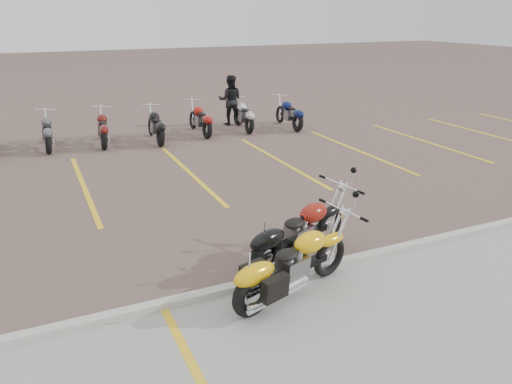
% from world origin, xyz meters
% --- Properties ---
extents(ground, '(100.00, 100.00, 0.00)m').
position_xyz_m(ground, '(0.00, 0.00, 0.00)').
color(ground, brown).
rests_on(ground, ground).
extents(concrete_apron, '(60.00, 5.00, 0.01)m').
position_xyz_m(concrete_apron, '(0.00, -4.50, 0.01)').
color(concrete_apron, '#9E9B93').
rests_on(concrete_apron, ground).
extents(curb, '(60.00, 0.18, 0.12)m').
position_xyz_m(curb, '(0.00, -2.00, 0.06)').
color(curb, '#ADAAA3').
rests_on(curb, ground).
extents(parking_stripes, '(38.00, 5.50, 0.01)m').
position_xyz_m(parking_stripes, '(0.00, 4.00, 0.00)').
color(parking_stripes, gold).
rests_on(parking_stripes, ground).
extents(yellow_cruiser, '(2.28, 0.85, 0.96)m').
position_xyz_m(yellow_cruiser, '(-0.47, -2.47, 0.48)').
color(yellow_cruiser, black).
rests_on(yellow_cruiser, ground).
extents(flame_cruiser, '(2.28, 0.99, 0.98)m').
position_xyz_m(flame_cruiser, '(0.15, -1.51, 0.49)').
color(flame_cruiser, black).
rests_on(flame_cruiser, ground).
extents(person_b, '(1.10, 1.00, 1.84)m').
position_xyz_m(person_b, '(3.25, 9.15, 0.92)').
color(person_b, black).
rests_on(person_b, ground).
extents(bg_bike_row, '(15.58, 2.03, 1.10)m').
position_xyz_m(bg_bike_row, '(-2.45, 8.05, 0.55)').
color(bg_bike_row, black).
rests_on(bg_bike_row, ground).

